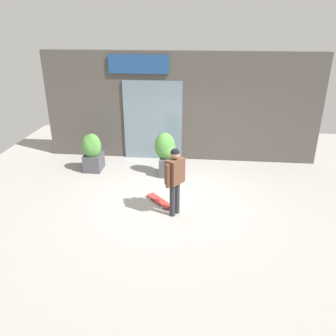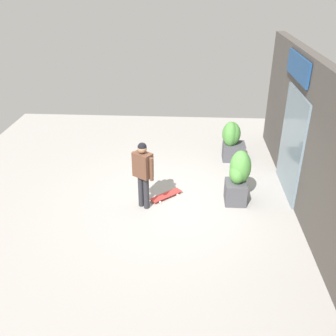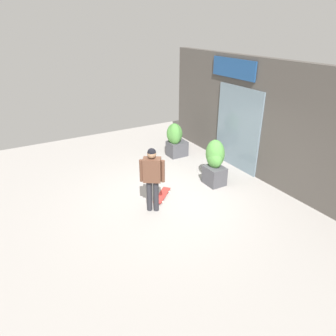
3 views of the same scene
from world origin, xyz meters
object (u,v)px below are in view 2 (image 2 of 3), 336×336
(skateboard, at_px, (166,195))
(planter_box_right, at_px, (238,176))
(planter_box_left, at_px, (232,140))
(skateboarder, at_px, (143,169))

(skateboard, height_order, planter_box_right, planter_box_right)
(skateboard, height_order, planter_box_left, planter_box_left)
(skateboarder, relative_size, skateboard, 2.12)
(skateboarder, bearing_deg, planter_box_left, -6.38)
(planter_box_left, bearing_deg, planter_box_right, -1.28)
(planter_box_left, bearing_deg, skateboarder, -40.32)
(skateboard, distance_m, planter_box_left, 2.84)
(planter_box_right, bearing_deg, skateboarder, -79.14)
(skateboard, xyz_separation_m, planter_box_right, (0.01, 1.67, 0.59))
(skateboard, relative_size, planter_box_right, 0.61)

